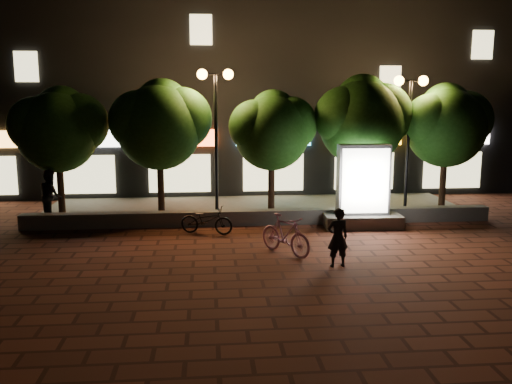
{
  "coord_description": "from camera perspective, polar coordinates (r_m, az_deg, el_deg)",
  "views": [
    {
      "loc": [
        -1.79,
        -13.97,
        4.34
      ],
      "look_at": [
        -0.41,
        1.5,
        1.58
      ],
      "focal_mm": 37.93,
      "sensor_mm": 36.0,
      "label": 1
    }
  ],
  "objects": [
    {
      "name": "tree_mid",
      "position": [
        19.6,
        1.78,
        6.8
      ],
      "size": [
        3.24,
        2.7,
        4.5
      ],
      "color": "#321D13",
      "rests_on": "sidewalk"
    },
    {
      "name": "ground",
      "position": [
        14.74,
        2.13,
        -7.05
      ],
      "size": [
        80.0,
        80.0,
        0.0
      ],
      "primitive_type": "plane",
      "color": "#55261A",
      "rests_on": "ground"
    },
    {
      "name": "rider",
      "position": [
        14.02,
        8.62,
        -4.76
      ],
      "size": [
        0.61,
        0.44,
        1.55
      ],
      "primitive_type": "imported",
      "rotation": [
        0.0,
        0.0,
        3.27
      ],
      "color": "black",
      "rests_on": "ground"
    },
    {
      "name": "retaining_wall",
      "position": [
        18.51,
        0.58,
        -2.67
      ],
      "size": [
        16.0,
        0.45,
        0.5
      ],
      "primitive_type": "cube",
      "color": "#64625D",
      "rests_on": "ground"
    },
    {
      "name": "tree_left",
      "position": [
        19.52,
        -10.04,
        7.31
      ],
      "size": [
        3.6,
        3.0,
        4.89
      ],
      "color": "#321D13",
      "rests_on": "sidewalk"
    },
    {
      "name": "building_block",
      "position": [
        27.03,
        -1.33,
        11.48
      ],
      "size": [
        28.0,
        8.12,
        11.3
      ],
      "color": "black",
      "rests_on": "ground"
    },
    {
      "name": "sidewalk",
      "position": [
        20.99,
        -0.09,
        -1.73
      ],
      "size": [
        16.0,
        5.0,
        0.08
      ],
      "primitive_type": "cube",
      "color": "#64625D",
      "rests_on": "ground"
    },
    {
      "name": "ad_kiosk",
      "position": [
        18.41,
        11.18,
        -0.19
      ],
      "size": [
        2.6,
        1.38,
        2.77
      ],
      "color": "#64625D",
      "rests_on": "ground"
    },
    {
      "name": "tree_far_left",
      "position": [
        20.13,
        -20.07,
        6.5
      ],
      "size": [
        3.36,
        2.8,
        4.63
      ],
      "color": "#321D13",
      "rests_on": "sidewalk"
    },
    {
      "name": "scooter_pink",
      "position": [
        15.02,
        3.1,
        -4.5
      ],
      "size": [
        1.53,
        1.81,
        1.12
      ],
      "primitive_type": "imported",
      "rotation": [
        0.0,
        0.0,
        0.64
      ],
      "color": "#C278A3",
      "rests_on": "ground"
    },
    {
      "name": "tree_right",
      "position": [
        20.25,
        11.2,
        7.71
      ],
      "size": [
        3.72,
        3.1,
        5.07
      ],
      "color": "#321D13",
      "rests_on": "sidewalk"
    },
    {
      "name": "scooter_parked",
      "position": [
        17.27,
        -5.23,
        -2.97
      ],
      "size": [
        1.82,
        1.11,
        0.9
      ],
      "primitive_type": "imported",
      "rotation": [
        0.0,
        0.0,
        1.25
      ],
      "color": "black",
      "rests_on": "ground"
    },
    {
      "name": "tree_far_right",
      "position": [
        21.37,
        19.5,
        6.91
      ],
      "size": [
        3.48,
        2.9,
        4.76
      ],
      "color": "#321D13",
      "rests_on": "sidewalk"
    },
    {
      "name": "street_lamp_left",
      "position": [
        19.17,
        -4.28,
        9.13
      ],
      "size": [
        1.26,
        0.36,
        5.18
      ],
      "color": "black",
      "rests_on": "sidewalk"
    },
    {
      "name": "pedestrian",
      "position": [
        19.7,
        -20.83,
        -0.37
      ],
      "size": [
        1.01,
        1.1,
        1.81
      ],
      "primitive_type": "imported",
      "rotation": [
        0.0,
        0.0,
        2.05
      ],
      "color": "black",
      "rests_on": "sidewalk"
    },
    {
      "name": "street_lamp_right",
      "position": [
        20.51,
        15.9,
        8.46
      ],
      "size": [
        1.26,
        0.36,
        4.98
      ],
      "color": "black",
      "rests_on": "sidewalk"
    }
  ]
}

